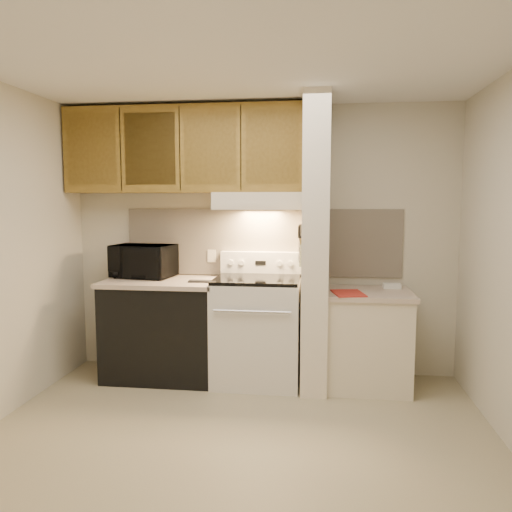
# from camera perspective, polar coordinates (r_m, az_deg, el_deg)

# --- Properties ---
(floor) EXTENTS (3.60, 3.60, 0.00)m
(floor) POSITION_cam_1_polar(r_m,az_deg,el_deg) (3.61, -2.28, -20.42)
(floor) COLOR tan
(floor) RESTS_ON ground
(ceiling) EXTENTS (3.60, 3.60, 0.00)m
(ceiling) POSITION_cam_1_polar(r_m,az_deg,el_deg) (3.34, -2.49, 21.48)
(ceiling) COLOR white
(ceiling) RESTS_ON wall_back
(wall_back) EXTENTS (3.60, 2.50, 0.02)m
(wall_back) POSITION_cam_1_polar(r_m,az_deg,el_deg) (4.73, 0.66, 1.76)
(wall_back) COLOR beige
(wall_back) RESTS_ON floor
(backsplash) EXTENTS (2.60, 0.02, 0.63)m
(backsplash) POSITION_cam_1_polar(r_m,az_deg,el_deg) (4.72, 0.65, 1.57)
(backsplash) COLOR beige
(backsplash) RESTS_ON wall_back
(range_body) EXTENTS (0.76, 0.65, 0.92)m
(range_body) POSITION_cam_1_polar(r_m,az_deg,el_deg) (4.52, 0.14, -8.62)
(range_body) COLOR silver
(range_body) RESTS_ON floor
(oven_window) EXTENTS (0.50, 0.01, 0.30)m
(oven_window) POSITION_cam_1_polar(r_m,az_deg,el_deg) (4.21, -0.40, -9.19)
(oven_window) COLOR black
(oven_window) RESTS_ON range_body
(oven_handle) EXTENTS (0.65, 0.02, 0.02)m
(oven_handle) POSITION_cam_1_polar(r_m,az_deg,el_deg) (4.12, -0.47, -6.38)
(oven_handle) COLOR silver
(oven_handle) RESTS_ON range_body
(cooktop) EXTENTS (0.74, 0.64, 0.03)m
(cooktop) POSITION_cam_1_polar(r_m,az_deg,el_deg) (4.42, 0.14, -2.66)
(cooktop) COLOR black
(cooktop) RESTS_ON range_body
(range_backguard) EXTENTS (0.76, 0.08, 0.20)m
(range_backguard) POSITION_cam_1_polar(r_m,az_deg,el_deg) (4.69, 0.58, -0.73)
(range_backguard) COLOR silver
(range_backguard) RESTS_ON range_body
(range_display) EXTENTS (0.10, 0.01, 0.04)m
(range_display) POSITION_cam_1_polar(r_m,az_deg,el_deg) (4.65, 0.52, -0.80)
(range_display) COLOR black
(range_display) RESTS_ON range_backguard
(range_knob_left_outer) EXTENTS (0.05, 0.02, 0.05)m
(range_knob_left_outer) POSITION_cam_1_polar(r_m,az_deg,el_deg) (4.69, -2.89, -0.75)
(range_knob_left_outer) COLOR silver
(range_knob_left_outer) RESTS_ON range_backguard
(range_knob_left_inner) EXTENTS (0.05, 0.02, 0.05)m
(range_knob_left_inner) POSITION_cam_1_polar(r_m,az_deg,el_deg) (4.67, -1.68, -0.77)
(range_knob_left_inner) COLOR silver
(range_knob_left_inner) RESTS_ON range_backguard
(range_knob_right_inner) EXTENTS (0.05, 0.02, 0.05)m
(range_knob_right_inner) POSITION_cam_1_polar(r_m,az_deg,el_deg) (4.63, 2.73, -0.84)
(range_knob_right_inner) COLOR silver
(range_knob_right_inner) RESTS_ON range_backguard
(range_knob_right_outer) EXTENTS (0.05, 0.02, 0.05)m
(range_knob_right_outer) POSITION_cam_1_polar(r_m,az_deg,el_deg) (4.62, 3.96, -0.85)
(range_knob_right_outer) COLOR silver
(range_knob_right_outer) RESTS_ON range_backguard
(dishwasher_front) EXTENTS (1.00, 0.63, 0.87)m
(dishwasher_front) POSITION_cam_1_polar(r_m,az_deg,el_deg) (4.73, -10.61, -8.39)
(dishwasher_front) COLOR black
(dishwasher_front) RESTS_ON floor
(left_countertop) EXTENTS (1.04, 0.67, 0.04)m
(left_countertop) POSITION_cam_1_polar(r_m,az_deg,el_deg) (4.63, -10.72, -2.93)
(left_countertop) COLOR #C2AC99
(left_countertop) RESTS_ON dishwasher_front
(spoon_rest) EXTENTS (0.24, 0.08, 0.02)m
(spoon_rest) POSITION_cam_1_polar(r_m,az_deg,el_deg) (4.43, -6.16, -2.90)
(spoon_rest) COLOR black
(spoon_rest) RESTS_ON left_countertop
(teal_jar) EXTENTS (0.10, 0.10, 0.10)m
(teal_jar) POSITION_cam_1_polar(r_m,az_deg,el_deg) (4.88, -11.95, -1.64)
(teal_jar) COLOR #276154
(teal_jar) RESTS_ON left_countertop
(outlet) EXTENTS (0.08, 0.01, 0.12)m
(outlet) POSITION_cam_1_polar(r_m,az_deg,el_deg) (4.80, -5.08, 0.00)
(outlet) COLOR beige
(outlet) RESTS_ON backsplash
(microwave) EXTENTS (0.60, 0.45, 0.31)m
(microwave) POSITION_cam_1_polar(r_m,az_deg,el_deg) (4.81, -12.74, -0.56)
(microwave) COLOR black
(microwave) RESTS_ON left_countertop
(partition_pillar) EXTENTS (0.22, 0.70, 2.50)m
(partition_pillar) POSITION_cam_1_polar(r_m,az_deg,el_deg) (4.35, 6.82, 1.32)
(partition_pillar) COLOR #F0E3CB
(partition_pillar) RESTS_ON floor
(pillar_trim) EXTENTS (0.01, 0.70, 0.04)m
(pillar_trim) POSITION_cam_1_polar(r_m,az_deg,el_deg) (4.35, 5.30, 2.00)
(pillar_trim) COLOR olive
(pillar_trim) RESTS_ON partition_pillar
(knife_strip) EXTENTS (0.02, 0.42, 0.04)m
(knife_strip) POSITION_cam_1_polar(r_m,az_deg,el_deg) (4.30, 5.20, 2.21)
(knife_strip) COLOR black
(knife_strip) RESTS_ON partition_pillar
(knife_blade_a) EXTENTS (0.01, 0.03, 0.16)m
(knife_blade_a) POSITION_cam_1_polar(r_m,az_deg,el_deg) (4.15, 4.95, 0.69)
(knife_blade_a) COLOR silver
(knife_blade_a) RESTS_ON knife_strip
(knife_handle_a) EXTENTS (0.02, 0.02, 0.10)m
(knife_handle_a) POSITION_cam_1_polar(r_m,az_deg,el_deg) (4.14, 4.96, 2.75)
(knife_handle_a) COLOR black
(knife_handle_a) RESTS_ON knife_strip
(knife_blade_b) EXTENTS (0.01, 0.04, 0.18)m
(knife_blade_b) POSITION_cam_1_polar(r_m,az_deg,el_deg) (4.21, 4.98, 0.63)
(knife_blade_b) COLOR silver
(knife_blade_b) RESTS_ON knife_strip
(knife_handle_b) EXTENTS (0.02, 0.02, 0.10)m
(knife_handle_b) POSITION_cam_1_polar(r_m,az_deg,el_deg) (4.21, 5.00, 2.82)
(knife_handle_b) COLOR black
(knife_handle_b) RESTS_ON knife_strip
(knife_blade_c) EXTENTS (0.01, 0.04, 0.20)m
(knife_blade_c) POSITION_cam_1_polar(r_m,az_deg,el_deg) (4.30, 5.02, 0.62)
(knife_blade_c) COLOR silver
(knife_blade_c) RESTS_ON knife_strip
(knife_handle_c) EXTENTS (0.02, 0.02, 0.10)m
(knife_handle_c) POSITION_cam_1_polar(r_m,az_deg,el_deg) (4.28, 5.04, 2.87)
(knife_handle_c) COLOR black
(knife_handle_c) RESTS_ON knife_strip
(knife_blade_d) EXTENTS (0.01, 0.04, 0.16)m
(knife_blade_d) POSITION_cam_1_polar(r_m,az_deg,el_deg) (4.39, 5.07, 1.00)
(knife_blade_d) COLOR silver
(knife_blade_d) RESTS_ON knife_strip
(knife_handle_d) EXTENTS (0.02, 0.02, 0.10)m
(knife_handle_d) POSITION_cam_1_polar(r_m,az_deg,el_deg) (4.38, 5.09, 2.95)
(knife_handle_d) COLOR black
(knife_handle_d) RESTS_ON knife_strip
(knife_blade_e) EXTENTS (0.01, 0.04, 0.18)m
(knife_blade_e) POSITION_cam_1_polar(r_m,az_deg,el_deg) (4.45, 5.10, 0.93)
(knife_blade_e) COLOR silver
(knife_blade_e) RESTS_ON knife_strip
(knife_handle_e) EXTENTS (0.02, 0.02, 0.10)m
(knife_handle_e) POSITION_cam_1_polar(r_m,az_deg,el_deg) (4.45, 5.13, 3.00)
(knife_handle_e) COLOR black
(knife_handle_e) RESTS_ON knife_strip
(oven_mitt) EXTENTS (0.03, 0.10, 0.23)m
(oven_mitt) POSITION_cam_1_polar(r_m,az_deg,el_deg) (4.53, 5.15, 0.28)
(oven_mitt) COLOR slate
(oven_mitt) RESTS_ON partition_pillar
(right_cab_base) EXTENTS (0.70, 0.60, 0.81)m
(right_cab_base) POSITION_cam_1_polar(r_m,az_deg,el_deg) (4.52, 12.60, -9.50)
(right_cab_base) COLOR beige
(right_cab_base) RESTS_ON floor
(right_countertop) EXTENTS (0.74, 0.64, 0.04)m
(right_countertop) POSITION_cam_1_polar(r_m,az_deg,el_deg) (4.42, 12.73, -4.20)
(right_countertop) COLOR #C2AC99
(right_countertop) RESTS_ON right_cab_base
(red_folder) EXTENTS (0.30, 0.37, 0.01)m
(red_folder) POSITION_cam_1_polar(r_m,az_deg,el_deg) (4.26, 10.51, -4.21)
(red_folder) COLOR #AE2920
(red_folder) RESTS_ON right_countertop
(white_box) EXTENTS (0.15, 0.10, 0.04)m
(white_box) POSITION_cam_1_polar(r_m,az_deg,el_deg) (4.62, 15.26, -3.32)
(white_box) COLOR white
(white_box) RESTS_ON right_countertop
(range_hood) EXTENTS (0.78, 0.44, 0.15)m
(range_hood) POSITION_cam_1_polar(r_m,az_deg,el_deg) (4.49, 0.35, 6.31)
(range_hood) COLOR beige
(range_hood) RESTS_ON upper_cabinets
(hood_lip) EXTENTS (0.78, 0.04, 0.06)m
(hood_lip) POSITION_cam_1_polar(r_m,az_deg,el_deg) (4.29, 0.00, 5.71)
(hood_lip) COLOR beige
(hood_lip) RESTS_ON range_hood
(upper_cabinets) EXTENTS (2.18, 0.33, 0.77)m
(upper_cabinets) POSITION_cam_1_polar(r_m,az_deg,el_deg) (4.69, -8.16, 11.87)
(upper_cabinets) COLOR olive
(upper_cabinets) RESTS_ON wall_back
(cab_door_a) EXTENTS (0.46, 0.01, 0.63)m
(cab_door_a) POSITION_cam_1_polar(r_m,az_deg,el_deg) (4.83, -18.27, 11.46)
(cab_door_a) COLOR olive
(cab_door_a) RESTS_ON upper_cabinets
(cab_gap_a) EXTENTS (0.01, 0.01, 0.73)m
(cab_gap_a) POSITION_cam_1_polar(r_m,az_deg,el_deg) (4.72, -15.22, 11.69)
(cab_gap_a) COLOR black
(cab_gap_a) RESTS_ON upper_cabinets
(cab_door_b) EXTENTS (0.46, 0.01, 0.63)m
(cab_door_b) POSITION_cam_1_polar(r_m,az_deg,el_deg) (4.62, -12.02, 11.88)
(cab_door_b) COLOR olive
(cab_door_b) RESTS_ON upper_cabinets
(cab_gap_b) EXTENTS (0.01, 0.01, 0.73)m
(cab_gap_b) POSITION_cam_1_polar(r_m,az_deg,el_deg) (4.54, -8.71, 12.05)
(cab_gap_b) COLOR black
(cab_gap_b) RESTS_ON upper_cabinets
(cab_door_c) EXTENTS (0.46, 0.01, 0.63)m
(cab_door_c) POSITION_cam_1_polar(r_m,az_deg,el_deg) (4.48, -5.27, 12.18)
(cab_door_c) COLOR olive
(cab_door_c) RESTS_ON upper_cabinets
(cab_gap_c) EXTENTS (0.01, 0.01, 0.73)m
(cab_gap_c) POSITION_cam_1_polar(r_m,az_deg,el_deg) (4.42, -1.74, 12.28)
(cab_gap_c) COLOR black
(cab_gap_c) RESTS_ON upper_cabinets
(cab_door_d) EXTENTS (0.46, 0.01, 0.63)m
(cab_door_d) POSITION_cam_1_polar(r_m,az_deg,el_deg) (4.39, 1.86, 12.32)
(cab_door_d) COLOR olive
(cab_door_d) RESTS_ON upper_cabinets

